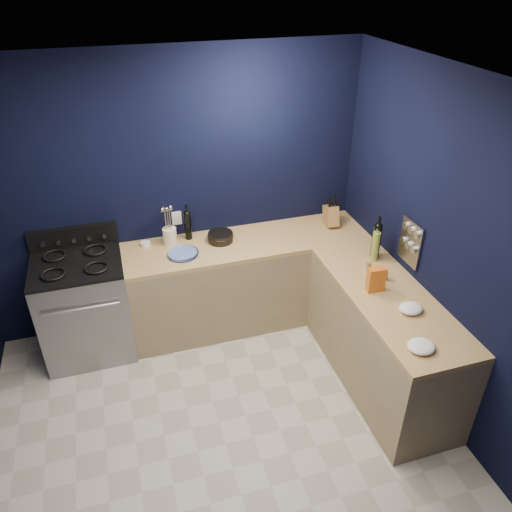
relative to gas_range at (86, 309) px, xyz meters
name	(u,v)px	position (x,y,z in m)	size (l,w,h in m)	color
floor	(226,445)	(0.93, -1.42, -0.47)	(3.50, 3.50, 0.02)	#B0AB9A
ceiling	(208,96)	(0.93, -1.42, 2.15)	(3.50, 3.50, 0.02)	silver
wall_back	(174,196)	(0.93, 0.34, 0.84)	(3.50, 0.02, 2.60)	black
wall_right	(458,265)	(2.69, -1.42, 0.84)	(0.02, 3.50, 2.60)	black
cab_back	(248,282)	(1.53, 0.02, -0.03)	(2.30, 0.63, 0.86)	#937D57
top_back	(247,243)	(1.53, 0.02, 0.42)	(2.30, 0.63, 0.04)	olive
cab_right	(382,340)	(2.37, -1.13, -0.03)	(0.63, 1.67, 0.86)	#937D57
top_right	(389,297)	(2.37, -1.13, 0.42)	(0.63, 1.67, 0.04)	olive
gas_range	(86,309)	(0.00, 0.00, 0.00)	(0.76, 0.66, 0.92)	gray
oven_door	(86,331)	(0.00, -0.32, -0.01)	(0.59, 0.02, 0.42)	black
cooktop	(76,264)	(0.00, 0.00, 0.48)	(0.76, 0.66, 0.03)	black
backguard	(73,237)	(0.00, 0.30, 0.58)	(0.76, 0.06, 0.20)	black
spice_panel	(411,243)	(2.67, -0.87, 0.72)	(0.02, 0.28, 0.38)	gray
wall_outlet	(177,218)	(0.93, 0.32, 0.62)	(0.09, 0.02, 0.13)	white
plate_stack	(183,254)	(0.91, -0.06, 0.46)	(0.26, 0.26, 0.03)	#4253A1
ramekin	(146,244)	(0.61, 0.21, 0.46)	(0.09, 0.09, 0.03)	white
utensil_crock	(170,236)	(0.83, 0.18, 0.52)	(0.13, 0.13, 0.16)	#FAE3C3
wine_bottle_back	(188,226)	(1.01, 0.22, 0.57)	(0.07, 0.07, 0.27)	black
lemon_basket	(220,237)	(1.29, 0.09, 0.48)	(0.23, 0.23, 0.09)	black
knife_block	(331,216)	(2.40, 0.08, 0.54)	(0.11, 0.18, 0.20)	olive
wine_bottle_right	(376,241)	(2.53, -0.58, 0.60)	(0.08, 0.08, 0.31)	black
oil_bottle	(375,246)	(2.49, -0.63, 0.58)	(0.06, 0.06, 0.28)	olive
spice_jar_near	(385,275)	(2.43, -0.93, 0.49)	(0.04, 0.04, 0.09)	olive
spice_jar_far	(369,266)	(2.37, -0.77, 0.48)	(0.04, 0.04, 0.08)	olive
crouton_bag	(376,280)	(2.28, -1.04, 0.54)	(0.14, 0.07, 0.21)	#C34B1F
towel_front	(411,308)	(2.40, -1.37, 0.47)	(0.18, 0.15, 0.06)	white
towel_end	(421,346)	(2.24, -1.75, 0.47)	(0.19, 0.17, 0.06)	white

